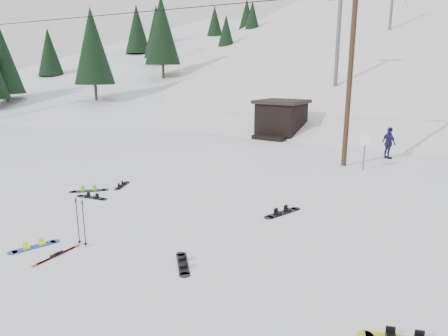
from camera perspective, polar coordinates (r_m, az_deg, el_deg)
The scene contains 18 objects.
ground at distance 11.39m, azimuth -16.23°, elevation -11.89°, with size 200.00×200.00×0.00m, color white.
ski_slope at distance 64.25m, azimuth 25.17°, elevation -2.88°, with size 60.00×75.00×45.00m, color white.
ridge_left at distance 71.82m, azimuth -5.26°, elevation 0.84°, with size 34.00×85.00×38.00m, color white.
treeline_left at distance 62.86m, azimuth -8.65°, elevation 9.08°, with size 20.00×64.00×10.00m, color black, non-canonical shape.
treeline_crest at distance 92.96m, azimuth 28.94°, elevation 8.98°, with size 50.00×6.00×10.00m, color black, non-canonical shape.
utility_pole at distance 21.36m, azimuth 17.57°, elevation 12.67°, with size 2.00×0.26×9.00m.
trail_sign at distance 20.96m, azimuth 19.46°, elevation 3.14°, with size 0.50×0.09×1.85m.
lift_hut at distance 30.56m, azimuth 8.14°, elevation 7.02°, with size 3.40×4.10×2.75m.
lift_tower_near at distance 38.54m, azimuth 16.02°, elevation 17.66°, with size 2.20×0.36×8.00m.
hero_snowboard at distance 12.59m, azimuth -25.47°, elevation -10.08°, with size 0.56×1.35×0.10m.
hero_skis at distance 11.81m, azimuth -22.77°, elevation -11.38°, with size 0.20×1.49×0.08m.
ski_poles at distance 11.99m, azimuth -19.79°, elevation -7.26°, with size 0.37×0.10×1.36m.
board_scatter_a at distance 16.45m, azimuth -18.38°, elevation -3.98°, with size 1.43×0.49×0.10m.
board_scatter_b at distance 17.78m, azimuth -14.34°, elevation -2.41°, with size 0.73×1.26×0.10m.
board_scatter_c at distance 17.39m, azimuth -18.74°, elevation -3.06°, with size 1.18×1.23×0.11m.
board_scatter_d at distance 10.54m, azimuth -5.90°, elevation -13.41°, with size 1.07×1.10×0.10m.
board_scatter_f at distance 14.11m, azimuth 8.38°, elevation -6.31°, with size 0.72×1.66×0.12m.
skier_navy at distance 24.30m, azimuth 22.48°, elevation 3.32°, with size 1.05×0.44×1.79m, color #1C1B44.
Camera 1 is at (8.04, -6.49, 4.80)m, focal length 32.00 mm.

